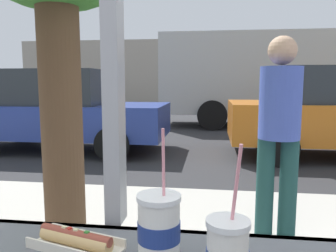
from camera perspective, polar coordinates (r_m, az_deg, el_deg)
The scene contains 8 objects.
ground_plane at distance 9.02m, azimuth 5.56°, elevation -1.68°, with size 60.00×60.00×0.00m, color #2D2D30.
sidewalk_strip at distance 2.86m, azimuth 0.74°, elevation -20.84°, with size 16.00×2.80×0.15m, color #B2ADA3.
building_facade_far at distance 24.59m, azimuth 6.92°, elevation 9.35°, with size 28.00×1.20×4.49m, color #A89E8E.
soda_cup_left at distance 0.82m, azimuth -1.55°, elevation -17.37°, with size 0.10×0.10×0.33m.
hotdog_tray_far at distance 0.96m, azimuth -15.53°, elevation -18.32°, with size 0.27×0.17×0.05m.
parked_car_blue at distance 7.40m, azimuth -18.27°, elevation 2.65°, with size 4.42×1.97×1.69m.
box_truck at distance 11.26m, azimuth 16.39°, elevation 8.06°, with size 6.95×2.44×2.93m.
pedestrian at distance 2.74m, azimuth 18.49°, elevation -0.13°, with size 0.32×0.32×1.63m.
Camera 1 is at (0.30, -0.90, 1.44)m, focal length 35.60 mm.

